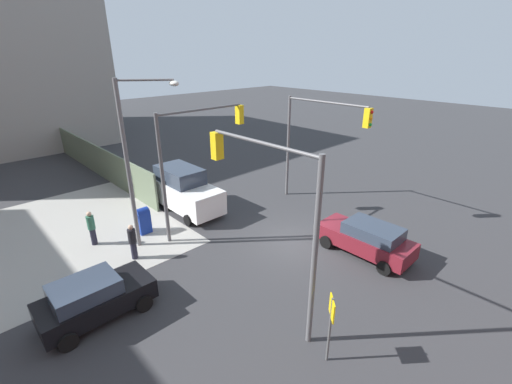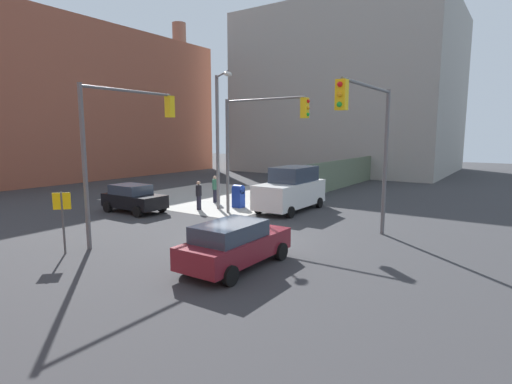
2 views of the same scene
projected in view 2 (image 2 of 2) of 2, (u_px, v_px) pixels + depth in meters
name	position (u px, v px, depth m)	size (l,w,h in m)	color
ground_plane	(246.00, 241.00, 17.19)	(120.00, 120.00, 0.00)	#333335
sidewalk_corner	(218.00, 196.00, 29.56)	(12.00, 12.00, 0.01)	#9E9B93
construction_fence	(346.00, 173.00, 34.78)	(22.99, 0.12, 2.40)	#607056
building_warehouse_north	(56.00, 106.00, 44.21)	(32.00, 18.00, 15.40)	#93513D
building_loft_east	(351.00, 95.00, 50.46)	(20.00, 24.00, 18.87)	#9E9B93
smokestack	(181.00, 97.00, 54.42)	(1.80, 1.80, 19.22)	brown
traffic_signal_nw_corner	(123.00, 133.00, 16.87)	(4.96, 0.36, 6.50)	#59595B
traffic_signal_se_corner	(371.00, 132.00, 15.94)	(5.67, 0.36, 6.50)	#59595B
traffic_signal_ne_corner	(256.00, 133.00, 21.61)	(0.36, 5.26, 6.50)	#59595B
street_lamp_corner	(219.00, 132.00, 23.65)	(1.79, 2.22, 8.00)	slate
warning_sign_two_way	(62.00, 212.00, 15.14)	(0.48, 0.48, 2.40)	#4C4C4C
mailbox_blue	(238.00, 195.00, 24.94)	(0.56, 0.64, 1.43)	navy
hatchback_maroon	(235.00, 244.00, 13.65)	(4.47, 2.02, 1.62)	maroon
sedan_black	(133.00, 198.00, 23.44)	(2.02, 3.88, 1.62)	black
van_white_delivery	(291.00, 189.00, 23.91)	(5.40, 2.32, 2.62)	white
pedestrian_crossing	(215.00, 189.00, 26.73)	(0.36, 0.36, 1.81)	#2D664C
pedestrian_waiting	(199.00, 195.00, 24.11)	(0.36, 0.36, 1.76)	black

